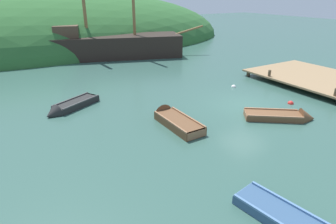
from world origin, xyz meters
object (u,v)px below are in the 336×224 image
object	(u,v)px
buoy_white	(234,87)
buoy_red	(291,104)
sailing_ship	(109,49)
rowboat_near_dock	(284,117)
rowboat_portside	(70,107)
rowboat_far	(173,120)

from	to	relation	value
buoy_white	buoy_red	xyz separation A→B (m)	(0.68, -4.08, 0.00)
sailing_ship	rowboat_near_dock	xyz separation A→B (m)	(2.57, -18.91, -0.75)
rowboat_portside	rowboat_near_dock	size ratio (longest dim) A/B	0.99
rowboat_near_dock	buoy_red	world-z (taller)	rowboat_near_dock
rowboat_portside	rowboat_near_dock	world-z (taller)	rowboat_near_dock
rowboat_portside	buoy_red	world-z (taller)	rowboat_portside
rowboat_near_dock	buoy_white	world-z (taller)	rowboat_near_dock
sailing_ship	rowboat_near_dock	bearing A→B (deg)	-64.10
rowboat_portside	buoy_white	xyz separation A→B (m)	(10.68, -1.74, -0.11)
rowboat_portside	buoy_white	distance (m)	10.82
sailing_ship	buoy_red	size ratio (longest dim) A/B	47.96
buoy_red	sailing_ship	bearing A→B (deg)	104.91
sailing_ship	rowboat_far	xyz separation A→B (m)	(-2.64, -16.34, -0.70)
sailing_ship	rowboat_portside	distance (m)	13.62
rowboat_far	buoy_white	size ratio (longest dim) A/B	11.25
sailing_ship	rowboat_near_dock	distance (m)	19.10
rowboat_near_dock	rowboat_far	bearing A→B (deg)	-169.83
buoy_white	buoy_red	size ratio (longest dim) A/B	0.94
buoy_red	buoy_white	bearing A→B (deg)	99.53
rowboat_portside	buoy_white	bearing A→B (deg)	142.65
sailing_ship	rowboat_near_dock	size ratio (longest dim) A/B	4.77
buoy_white	buoy_red	world-z (taller)	buoy_red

